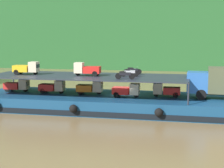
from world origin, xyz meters
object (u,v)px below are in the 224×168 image
Objects in this scene: mini_truck_lower_bow at (166,90)px; mini_truck_upper_stern at (27,68)px; motorcycle_upper_port at (125,75)px; mini_truck_lower_aft at (53,87)px; mini_truck_lower_stern at (17,85)px; mini_truck_lower_mid at (90,88)px; mini_truck_upper_mid at (87,69)px; mini_truck_lower_fore at (127,90)px; motorcycle_upper_stbd at (133,71)px; motorcycle_upper_centre at (129,73)px; cargo_barge at (123,103)px.

mini_truck_upper_stern reaches higher than mini_truck_lower_bow.
motorcycle_upper_port is (-3.80, -2.58, 1.74)m from mini_truck_lower_bow.
mini_truck_lower_aft is 3.46m from mini_truck_upper_stern.
mini_truck_lower_mid is at bearing -0.30° from mini_truck_lower_stern.
mini_truck_lower_bow is 0.99× the size of mini_truck_upper_mid.
mini_truck_lower_bow is 1.46× the size of motorcycle_upper_port.
mini_truck_upper_mid is (3.92, -0.17, 2.00)m from mini_truck_lower_aft.
mini_truck_lower_mid is 0.99× the size of mini_truck_lower_fore.
motorcycle_upper_stbd is (0.09, 4.35, 0.00)m from motorcycle_upper_port.
motorcycle_upper_port is (4.18, -2.55, 1.74)m from mini_truck_lower_mid.
motorcycle_upper_centre reaches higher than mini_truck_lower_aft.
motorcycle_upper_port is 1.00× the size of motorcycle_upper_centre.
mini_truck_upper_stern is (-6.96, -0.50, 2.00)m from mini_truck_lower_mid.
mini_truck_upper_stern is at bearing 177.61° from mini_truck_lower_fore.
motorcycle_upper_stbd reaches higher than mini_truck_lower_stern.
mini_truck_lower_stern is 4.28m from mini_truck_lower_aft.
mini_truck_lower_aft and mini_truck_lower_mid have the same top height.
mini_truck_upper_mid is 1.46× the size of motorcycle_upper_port.
mini_truck_lower_mid is at bearing 59.06° from mini_truck_upper_mid.
motorcycle_upper_stbd reaches higher than mini_truck_lower_bow.
mini_truck_upper_stern reaches higher than mini_truck_lower_mid.
motorcycle_upper_centre is (0.09, 2.17, 0.00)m from motorcycle_upper_port.
cargo_barge is 1.61m from mini_truck_lower_fore.
cargo_barge is at bearing -0.32° from mini_truck_upper_mid.
cargo_barge is 10.82× the size of mini_truck_lower_fore.
mini_truck_lower_stern is 16.41m from mini_truck_lower_bow.
mini_truck_upper_stern is at bearing -175.85° from mini_truck_lower_mid.
mini_truck_upper_stern is 0.99× the size of mini_truck_upper_mid.
mini_truck_upper_stern is (-10.60, -0.10, 3.44)m from cargo_barge.
mini_truck_lower_mid is 1.44× the size of motorcycle_upper_stbd.
mini_truck_lower_aft is at bearing -177.04° from mini_truck_lower_mid.
cargo_barge is 7.93m from mini_truck_lower_aft.
mini_truck_lower_stern reaches higher than cargo_barge.
motorcycle_upper_centre is (12.70, -0.42, 1.74)m from mini_truck_lower_stern.
mini_truck_upper_mid reaches higher than mini_truck_lower_mid.
mini_truck_upper_mid is (-3.87, 0.02, 3.44)m from cargo_barge.
motorcycle_upper_centre and motorcycle_upper_stbd have the same top height.
mini_truck_upper_stern is (-2.80, -0.29, 2.00)m from mini_truck_lower_aft.
mini_truck_lower_fore and mini_truck_lower_bow have the same top height.
cargo_barge is 12.16m from mini_truck_lower_stern.
mini_truck_lower_bow is 1.00× the size of mini_truck_upper_stern.
motorcycle_upper_port is at bearing -15.66° from mini_truck_lower_aft.
mini_truck_lower_mid is at bearing -179.83° from mini_truck_lower_bow.
mini_truck_lower_stern is 1.45× the size of motorcycle_upper_centre.
cargo_barge is 3.93m from mini_truck_lower_mid.
cargo_barge is at bearing -6.40° from mini_truck_lower_mid.
mini_truck_lower_mid is at bearing 148.60° from motorcycle_upper_port.
mini_truck_upper_stern reaches higher than motorcycle_upper_centre.
mini_truck_lower_aft is 8.83m from motorcycle_upper_stbd.
mini_truck_lower_stern is at bearing 168.36° from motorcycle_upper_port.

